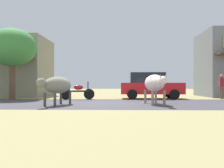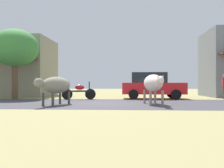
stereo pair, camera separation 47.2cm
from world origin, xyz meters
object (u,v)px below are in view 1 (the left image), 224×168
parked_hatchback_car (150,85)px  pedestrian_by_shop (221,85)px  cow_near_brown (57,85)px  parked_motorcycle (78,92)px  roadside_tree (12,48)px  cow_far_dark (155,83)px

parked_hatchback_car → pedestrian_by_shop: 4.41m
parked_hatchback_car → cow_near_brown: parked_hatchback_car is taller
parked_hatchback_car → pedestrian_by_shop: size_ratio=2.55×
cow_near_brown → pedestrian_by_shop: bearing=29.7°
cow_near_brown → parked_motorcycle: bearing=87.2°
parked_hatchback_car → roadside_tree: bearing=-174.9°
cow_near_brown → pedestrian_by_shop: (9.00, 5.14, 0.03)m
parked_motorcycle → parked_hatchback_car: bearing=13.9°
parked_motorcycle → roadside_tree: bearing=175.3°
parked_hatchback_car → parked_motorcycle: bearing=-166.1°
roadside_tree → cow_far_dark: roadside_tree is taller
roadside_tree → parked_motorcycle: bearing=-4.7°
cow_near_brown → cow_far_dark: cow_far_dark is taller
cow_near_brown → pedestrian_by_shop: pedestrian_by_shop is taller
parked_hatchback_car → cow_near_brown: bearing=-131.2°
cow_far_dark → pedestrian_by_shop: (4.76, 4.58, -0.07)m
roadside_tree → parked_hatchback_car: size_ratio=1.12×
roadside_tree → pedestrian_by_shop: roadside_tree is taller
roadside_tree → parked_motorcycle: size_ratio=2.19×
roadside_tree → pedestrian_by_shop: bearing=2.9°
parked_motorcycle → pedestrian_by_shop: bearing=6.4°
roadside_tree → pedestrian_by_shop: 13.12m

